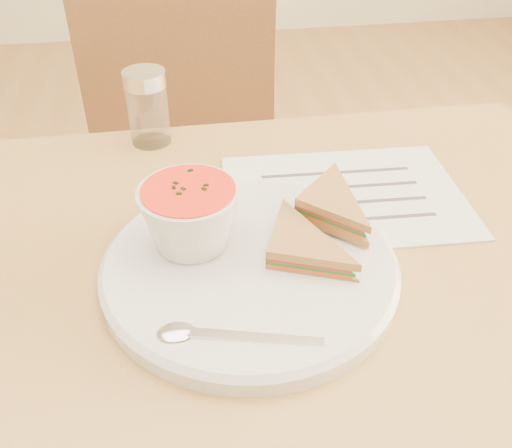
{
  "coord_description": "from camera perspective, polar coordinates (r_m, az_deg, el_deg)",
  "views": [
    {
      "loc": [
        -0.04,
        -0.44,
        1.15
      ],
      "look_at": [
        0.04,
        0.02,
        0.8
      ],
      "focal_mm": 40.0,
      "sensor_mm": 36.0,
      "label": 1
    }
  ],
  "objects": [
    {
      "name": "plate",
      "position": [
        0.6,
        -0.64,
        -4.46
      ],
      "size": [
        0.32,
        0.32,
        0.02
      ],
      "primitive_type": null,
      "rotation": [
        0.0,
        0.0,
        -0.05
      ],
      "color": "silver",
      "rests_on": "dining_table"
    },
    {
      "name": "chair_far",
      "position": [
        1.19,
        -8.98,
        1.43
      ],
      "size": [
        0.51,
        0.51,
        0.94
      ],
      "primitive_type": null,
      "rotation": [
        0.0,
        0.0,
        2.88
      ],
      "color": "brown",
      "rests_on": "floor"
    },
    {
      "name": "sandwich_half_b",
      "position": [
        0.62,
        3.85,
        1.5
      ],
      "size": [
        0.13,
        0.13,
        0.03
      ],
      "primitive_type": null,
      "rotation": [
        0.0,
        0.0,
        -0.77
      ],
      "color": "#A76B3A",
      "rests_on": "plate"
    },
    {
      "name": "condiment_shaker",
      "position": [
        0.83,
        -10.77,
        11.37
      ],
      "size": [
        0.07,
        0.07,
        0.11
      ],
      "primitive_type": null,
      "rotation": [
        0.0,
        0.0,
        0.3
      ],
      "color": "silver",
      "rests_on": "dining_table"
    },
    {
      "name": "spoon",
      "position": [
        0.51,
        -2.05,
        -11.23
      ],
      "size": [
        0.18,
        0.08,
        0.01
      ],
      "primitive_type": null,
      "rotation": [
        0.0,
        0.0,
        -0.25
      ],
      "color": "silver",
      "rests_on": "plate"
    },
    {
      "name": "sandwich_half_a",
      "position": [
        0.57,
        0.97,
        -3.91
      ],
      "size": [
        0.12,
        0.12,
        0.03
      ],
      "primitive_type": null,
      "rotation": [
        0.0,
        0.0,
        -0.38
      ],
      "color": "#A76B3A",
      "rests_on": "plate"
    },
    {
      "name": "soup_bowl",
      "position": [
        0.59,
        -6.56,
        0.42
      ],
      "size": [
        0.14,
        0.14,
        0.07
      ],
      "primitive_type": null,
      "rotation": [
        0.0,
        0.0,
        -0.37
      ],
      "color": "silver",
      "rests_on": "plate"
    },
    {
      "name": "paper_menu",
      "position": [
        0.72,
        8.86,
        2.81
      ],
      "size": [
        0.3,
        0.23,
        0.0
      ],
      "primitive_type": null,
      "rotation": [
        0.0,
        0.0,
        -0.05
      ],
      "color": "silver",
      "rests_on": "dining_table"
    }
  ]
}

